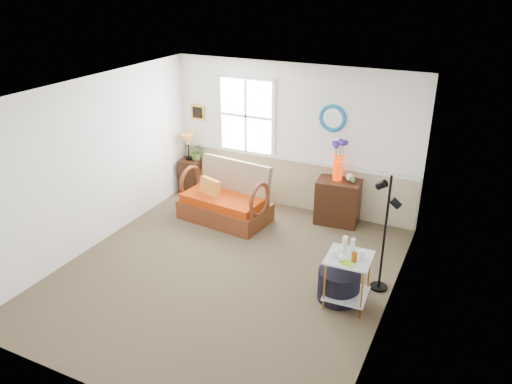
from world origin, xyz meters
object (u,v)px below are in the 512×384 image
at_px(loveseat, 225,193).
at_px(floor_lamp, 385,234).
at_px(ottoman, 339,285).
at_px(lamp_stand, 190,175).
at_px(cabinet, 338,202).
at_px(side_table, 347,281).

height_order(loveseat, floor_lamp, floor_lamp).
xyz_separation_m(loveseat, ottoman, (2.47, -1.39, -0.28)).
xyz_separation_m(loveseat, lamp_stand, (-1.21, 0.79, -0.16)).
xyz_separation_m(cabinet, floor_lamp, (1.11, -1.64, 0.44)).
relative_size(lamp_stand, ottoman, 1.18).
bearing_deg(ottoman, floor_lamp, 47.93).
distance_m(lamp_stand, cabinet, 3.00).
distance_m(cabinet, ottoman, 2.23).
height_order(lamp_stand, floor_lamp, floor_lamp).
bearing_deg(lamp_stand, loveseat, -33.25).
height_order(loveseat, ottoman, loveseat).
xyz_separation_m(lamp_stand, side_table, (3.80, -2.25, 0.03)).
bearing_deg(floor_lamp, side_table, -98.07).
bearing_deg(lamp_stand, floor_lamp, -22.52).
bearing_deg(lamp_stand, ottoman, -30.66).
relative_size(loveseat, cabinet, 1.94).
bearing_deg(ottoman, side_table, -28.90).
bearing_deg(floor_lamp, ottoman, -110.64).
xyz_separation_m(loveseat, floor_lamp, (2.90, -0.91, 0.34)).
xyz_separation_m(lamp_stand, cabinet, (3.00, -0.06, 0.06)).
bearing_deg(cabinet, side_table, -75.07).
distance_m(loveseat, lamp_stand, 1.45).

